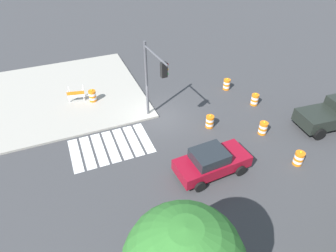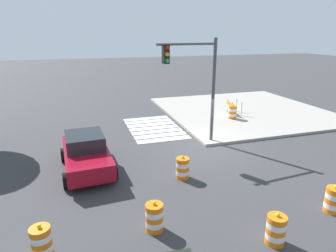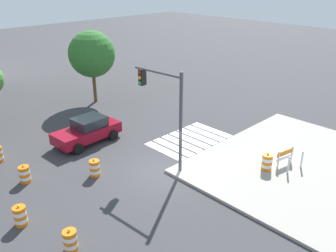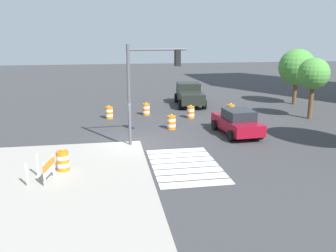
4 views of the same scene
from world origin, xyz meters
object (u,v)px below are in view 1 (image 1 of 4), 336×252
object	(u,v)px
pickup_truck	(336,113)
traffic_barrel_median_far	(227,84)
sports_car	(211,162)
traffic_barrel_near_corner	(255,100)
traffic_barrel_crosswalk_end	(210,122)
traffic_light_pole	(153,74)
traffic_barrel_on_sidewalk	(93,96)
traffic_barrel_median_near	(263,128)
traffic_barrel_far_curb	(299,158)
construction_barricade	(76,94)

from	to	relation	value
pickup_truck	traffic_barrel_median_far	xyz separation A→B (m)	(4.32, -7.16, -0.52)
sports_car	traffic_barrel_near_corner	bearing A→B (deg)	-143.00
traffic_barrel_crosswalk_end	traffic_light_pole	bearing A→B (deg)	-28.65
traffic_barrel_on_sidewalk	sports_car	bearing A→B (deg)	115.90
traffic_barrel_median_near	traffic_light_pole	xyz separation A→B (m)	(6.36, -3.87, 3.46)
pickup_truck	traffic_barrel_near_corner	size ratio (longest dim) A/B	5.20
sports_car	traffic_barrel_near_corner	xyz separation A→B (m)	(-6.63, -4.99, -0.36)
traffic_barrel_near_corner	traffic_barrel_median_near	distance (m)	3.59
traffic_barrel_crosswalk_end	traffic_barrel_far_curb	distance (m)	6.10
traffic_barrel_near_corner	traffic_barrel_median_far	distance (m)	2.97
pickup_truck	traffic_barrel_crosswalk_end	size ratio (longest dim) A/B	5.20
traffic_barrel_crosswalk_end	traffic_barrel_median_far	world-z (taller)	same
traffic_barrel_near_corner	traffic_light_pole	bearing A→B (deg)	-4.83
traffic_barrel_crosswalk_end	traffic_barrel_on_sidewalk	bearing A→B (deg)	-42.10
pickup_truck	traffic_barrel_crosswalk_end	distance (m)	8.75
pickup_truck	traffic_barrel_median_far	distance (m)	8.38
traffic_barrel_near_corner	traffic_barrel_crosswalk_end	distance (m)	4.74
traffic_barrel_near_corner	traffic_barrel_median_far	world-z (taller)	same
pickup_truck	traffic_light_pole	bearing A→B (deg)	-23.22
traffic_barrel_near_corner	traffic_barrel_median_near	world-z (taller)	same
traffic_light_pole	traffic_barrel_far_curb	bearing A→B (deg)	132.51
traffic_barrel_median_far	traffic_light_pole	world-z (taller)	traffic_light_pole
traffic_barrel_crosswalk_end	traffic_barrel_far_curb	size ratio (longest dim) A/B	1.00
pickup_truck	traffic_barrel_median_near	xyz separation A→B (m)	(5.20, -1.09, -0.52)
pickup_truck	traffic_barrel_on_sidewalk	world-z (taller)	pickup_truck
sports_car	traffic_barrel_near_corner	world-z (taller)	sports_car
traffic_barrel_crosswalk_end	traffic_barrel_median_near	size ratio (longest dim) A/B	1.00
traffic_barrel_median_far	traffic_barrel_crosswalk_end	bearing A→B (deg)	46.55
pickup_truck	traffic_barrel_median_far	bearing A→B (deg)	-58.93
traffic_barrel_far_curb	traffic_barrel_near_corner	bearing A→B (deg)	-103.00
construction_barricade	traffic_light_pole	distance (m)	7.53
traffic_barrel_median_near	traffic_light_pole	bearing A→B (deg)	-31.36
traffic_barrel_far_curb	traffic_light_pole	distance (m)	10.23
construction_barricade	pickup_truck	bearing A→B (deg)	148.58
construction_barricade	traffic_barrel_median_far	bearing A→B (deg)	166.98
pickup_truck	traffic_barrel_crosswalk_end	xyz separation A→B (m)	(8.16, -3.10, -0.52)
construction_barricade	traffic_light_pole	bearing A→B (deg)	133.35
sports_car	traffic_barrel_median_far	size ratio (longest dim) A/B	4.31
traffic_barrel_median_near	traffic_light_pole	distance (m)	8.21
traffic_barrel_on_sidewalk	construction_barricade	size ratio (longest dim) A/B	0.75
sports_car	pickup_truck	size ratio (longest dim) A/B	0.83
traffic_barrel_on_sidewalk	traffic_light_pole	world-z (taller)	traffic_light_pole
sports_car	traffic_barrel_on_sidewalk	xyz separation A→B (m)	(4.89, -10.07, -0.21)
sports_car	traffic_barrel_median_near	size ratio (longest dim) A/B	4.31
traffic_barrel_near_corner	traffic_barrel_median_near	size ratio (longest dim) A/B	1.00
traffic_barrel_median_near	traffic_barrel_on_sidewalk	bearing A→B (deg)	-39.93
traffic_barrel_crosswalk_end	traffic_barrel_median_near	world-z (taller)	same
traffic_barrel_median_far	traffic_barrel_on_sidewalk	world-z (taller)	traffic_barrel_on_sidewalk
traffic_barrel_median_near	traffic_barrel_median_far	bearing A→B (deg)	-98.29
traffic_barrel_near_corner	traffic_barrel_median_near	xyz separation A→B (m)	(1.63, 3.20, 0.00)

